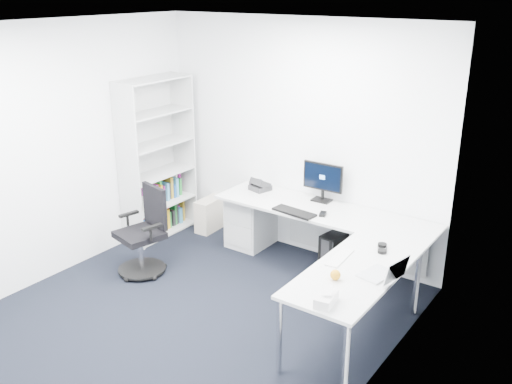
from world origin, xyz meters
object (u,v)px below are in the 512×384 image
Objects in this scene: bookshelf at (157,159)px; task_chair at (139,232)px; l_desk at (306,251)px; monitor at (322,182)px; laptop at (377,263)px.

bookshelf reaches higher than task_chair.
l_desk is 0.83m from monitor.
monitor reaches higher than l_desk.
bookshelf is at bearing 136.27° from task_chair.
task_chair is 2.04× the size of monitor.
l_desk is at bearing 159.11° from laptop.
l_desk is 2.27m from bookshelf.
task_chair is 3.12× the size of laptop.
monitor is (-0.14, 0.57, 0.59)m from l_desk.
bookshelf is (-2.17, 0.05, 0.63)m from l_desk.
bookshelf is at bearing 178.68° from l_desk.
l_desk is at bearing 41.80° from task_chair.
monitor is (1.45, 1.42, 0.47)m from task_chair.
laptop is (1.22, -1.26, -0.12)m from monitor.
monitor reaches higher than laptop.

